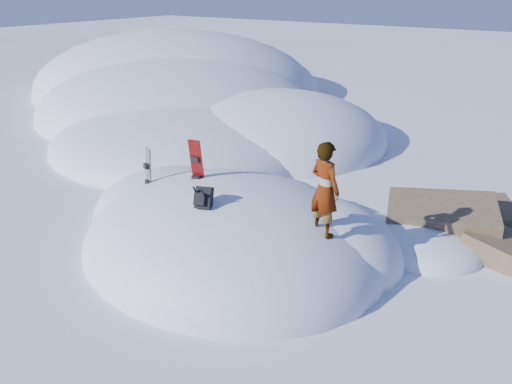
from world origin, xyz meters
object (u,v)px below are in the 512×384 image
Objects in this scene: snowboard_red at (197,171)px; person at (325,189)px; backpack at (203,198)px; snowboard_dark at (148,176)px.

person is (3.24, -0.15, 0.37)m from snowboard_red.
snowboard_red is at bearing 113.38° from backpack.
snowboard_dark is 0.75× the size of person.
snowboard_red is at bearing 15.18° from person.
snowboard_red reaches higher than backpack.
snowboard_dark is (-1.25, -0.31, -0.31)m from snowboard_red.
person is (2.15, 0.91, 0.38)m from backpack.
snowboard_red is 1.33m from snowboard_dark.
person reaches higher than snowboard_dark.
person is at bearing 24.87° from snowboard_dark.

